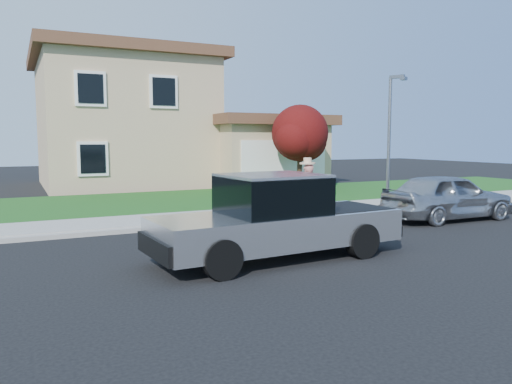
% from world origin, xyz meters
% --- Properties ---
extents(ground, '(80.00, 80.00, 0.00)m').
position_xyz_m(ground, '(0.00, 0.00, 0.00)').
color(ground, black).
rests_on(ground, ground).
extents(curb, '(40.00, 0.20, 0.12)m').
position_xyz_m(curb, '(1.00, 2.90, 0.06)').
color(curb, gray).
rests_on(curb, ground).
extents(sidewalk, '(40.00, 2.00, 0.15)m').
position_xyz_m(sidewalk, '(1.00, 4.00, 0.07)').
color(sidewalk, gray).
rests_on(sidewalk, ground).
extents(lawn, '(40.00, 7.00, 0.10)m').
position_xyz_m(lawn, '(1.00, 8.50, 0.05)').
color(lawn, '#164D19').
rests_on(lawn, ground).
extents(house, '(14.00, 11.30, 6.85)m').
position_xyz_m(house, '(1.31, 16.38, 3.17)').
color(house, tan).
rests_on(house, ground).
extents(pickup_truck, '(5.42, 2.19, 1.75)m').
position_xyz_m(pickup_truck, '(-0.52, -1.29, 0.81)').
color(pickup_truck, black).
rests_on(pickup_truck, ground).
extents(woman, '(0.70, 0.53, 1.91)m').
position_xyz_m(woman, '(2.39, 2.23, 0.90)').
color(woman, tan).
rests_on(woman, ground).
extents(sedan, '(4.24, 1.78, 1.43)m').
position_xyz_m(sedan, '(6.50, 0.81, 0.72)').
color(sedan, '#A3A4A9').
rests_on(sedan, ground).
extents(ornamental_tree, '(2.85, 2.57, 3.91)m').
position_xyz_m(ornamental_tree, '(6.47, 9.42, 2.60)').
color(ornamental_tree, black).
rests_on(ornamental_tree, lawn).
extents(trash_bin, '(0.81, 0.88, 1.06)m').
position_xyz_m(trash_bin, '(1.69, 3.42, 0.69)').
color(trash_bin, '#103C1E').
rests_on(trash_bin, sidewalk).
extents(street_lamp, '(0.37, 0.58, 4.50)m').
position_xyz_m(street_lamp, '(5.86, 2.71, 2.56)').
color(street_lamp, slate).
rests_on(street_lamp, ground).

